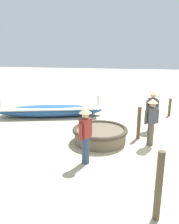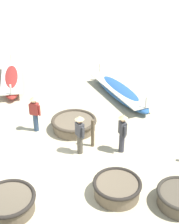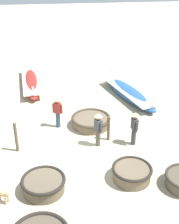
{
  "view_description": "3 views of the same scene",
  "coord_description": "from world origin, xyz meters",
  "px_view_note": "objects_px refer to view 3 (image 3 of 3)",
  "views": [
    {
      "loc": [
        -5.93,
        1.37,
        3.15
      ],
      "look_at": [
        1.91,
        3.18,
        0.97
      ],
      "focal_mm": 35.0,
      "sensor_mm": 36.0,
      "label": 1
    },
    {
      "loc": [
        0.65,
        -9.15,
        7.38
      ],
      "look_at": [
        2.09,
        2.49,
        0.95
      ],
      "focal_mm": 50.0,
      "sensor_mm": 36.0,
      "label": 2
    },
    {
      "loc": [
        -0.34,
        -10.95,
        8.23
      ],
      "look_at": [
        1.32,
        2.53,
        0.9
      ],
      "focal_mm": 50.0,
      "sensor_mm": 36.0,
      "label": 3
    }
  ],
  "objects_px": {
    "coracle_upturned": "(44,184)",
    "long_boat_red_hull": "(129,93)",
    "mooring_post_mid_beach": "(109,128)",
    "fisherman_hauling": "(98,128)",
    "fisherman_standing_left": "(57,110)",
    "coracle_far_left": "(91,121)",
    "long_boat_ochre_hull": "(31,82)",
    "mooring_post_inland": "(16,137)",
    "dog": "(3,194)",
    "coracle_weathered": "(132,173)",
    "fisherman_by_coracle": "(134,126)"
  },
  "relations": [
    {
      "from": "coracle_far_left",
      "to": "dog",
      "type": "bearing_deg",
      "value": -127.63
    },
    {
      "from": "coracle_far_left",
      "to": "coracle_upturned",
      "type": "xyz_separation_m",
      "value": [
        -2.37,
        -4.5,
        0.02
      ]
    },
    {
      "from": "fisherman_standing_left",
      "to": "dog",
      "type": "distance_m",
      "value": 5.52
    },
    {
      "from": "long_boat_red_hull",
      "to": "mooring_post_mid_beach",
      "type": "height_order",
      "value": "mooring_post_mid_beach"
    },
    {
      "from": "mooring_post_inland",
      "to": "fisherman_by_coracle",
      "type": "bearing_deg",
      "value": -1.16
    },
    {
      "from": "fisherman_standing_left",
      "to": "coracle_weathered",
      "type": "bearing_deg",
      "value": -58.15
    },
    {
      "from": "long_boat_red_hull",
      "to": "fisherman_standing_left",
      "type": "bearing_deg",
      "value": -146.04
    },
    {
      "from": "fisherman_standing_left",
      "to": "mooring_post_inland",
      "type": "height_order",
      "value": "fisherman_standing_left"
    },
    {
      "from": "long_boat_red_hull",
      "to": "coracle_weathered",
      "type": "bearing_deg",
      "value": -102.69
    },
    {
      "from": "fisherman_standing_left",
      "to": "long_boat_ochre_hull",
      "type": "bearing_deg",
      "value": 106.01
    },
    {
      "from": "coracle_far_left",
      "to": "mooring_post_inland",
      "type": "bearing_deg",
      "value": -153.63
    },
    {
      "from": "fisherman_by_coracle",
      "to": "dog",
      "type": "relative_size",
      "value": 2.77
    },
    {
      "from": "coracle_weathered",
      "to": "dog",
      "type": "distance_m",
      "value": 4.91
    },
    {
      "from": "long_boat_red_hull",
      "to": "fisherman_by_coracle",
      "type": "bearing_deg",
      "value": -101.24
    },
    {
      "from": "mooring_post_inland",
      "to": "dog",
      "type": "bearing_deg",
      "value": -94.43
    },
    {
      "from": "mooring_post_mid_beach",
      "to": "fisherman_hauling",
      "type": "bearing_deg",
      "value": -143.66
    },
    {
      "from": "fisherman_by_coracle",
      "to": "coracle_far_left",
      "type": "bearing_deg",
      "value": 133.03
    },
    {
      "from": "coracle_far_left",
      "to": "long_boat_ochre_hull",
      "type": "xyz_separation_m",
      "value": [
        -3.22,
        5.55,
        -0.0
      ]
    },
    {
      "from": "coracle_far_left",
      "to": "long_boat_ochre_hull",
      "type": "distance_m",
      "value": 6.42
    },
    {
      "from": "mooring_post_mid_beach",
      "to": "fisherman_by_coracle",
      "type": "bearing_deg",
      "value": -25.19
    },
    {
      "from": "coracle_weathered",
      "to": "fisherman_hauling",
      "type": "bearing_deg",
      "value": 111.21
    },
    {
      "from": "coracle_far_left",
      "to": "long_boat_red_hull",
      "type": "xyz_separation_m",
      "value": [
        2.73,
        3.09,
        0.01
      ]
    },
    {
      "from": "long_boat_ochre_hull",
      "to": "dog",
      "type": "distance_m",
      "value": 10.49
    },
    {
      "from": "coracle_upturned",
      "to": "dog",
      "type": "relative_size",
      "value": 2.81
    },
    {
      "from": "fisherman_by_coracle",
      "to": "dog",
      "type": "xyz_separation_m",
      "value": [
        -5.54,
        -3.06,
        -0.59
      ]
    },
    {
      "from": "dog",
      "to": "mooring_post_mid_beach",
      "type": "distance_m",
      "value": 5.71
    },
    {
      "from": "fisherman_hauling",
      "to": "mooring_post_inland",
      "type": "xyz_separation_m",
      "value": [
        -3.65,
        0.01,
        -0.24
      ]
    },
    {
      "from": "fisherman_standing_left",
      "to": "long_boat_red_hull",
      "type": "bearing_deg",
      "value": 33.96
    },
    {
      "from": "long_boat_red_hull",
      "to": "fisherman_by_coracle",
      "type": "distance_m",
      "value": 5.09
    },
    {
      "from": "long_boat_ochre_hull",
      "to": "mooring_post_inland",
      "type": "distance_m",
      "value": 7.33
    },
    {
      "from": "dog",
      "to": "mooring_post_mid_beach",
      "type": "xyz_separation_m",
      "value": [
        4.46,
        3.57,
        0.25
      ]
    },
    {
      "from": "long_boat_ochre_hull",
      "to": "coracle_weathered",
      "type": "bearing_deg",
      "value": -66.41
    },
    {
      "from": "coracle_upturned",
      "to": "fisherman_hauling",
      "type": "xyz_separation_m",
      "value": [
        2.46,
        2.74,
        0.65
      ]
    },
    {
      "from": "coracle_weathered",
      "to": "long_boat_red_hull",
      "type": "relative_size",
      "value": 0.29
    },
    {
      "from": "coracle_far_left",
      "to": "fisherman_standing_left",
      "type": "height_order",
      "value": "fisherman_standing_left"
    },
    {
      "from": "coracle_weathered",
      "to": "coracle_far_left",
      "type": "relative_size",
      "value": 0.8
    },
    {
      "from": "long_boat_ochre_hull",
      "to": "dog",
      "type": "xyz_separation_m",
      "value": [
        -0.58,
        -10.48,
        0.08
      ]
    },
    {
      "from": "coracle_weathered",
      "to": "coracle_upturned",
      "type": "distance_m",
      "value": 3.44
    },
    {
      "from": "long_boat_ochre_hull",
      "to": "dog",
      "type": "height_order",
      "value": "long_boat_ochre_hull"
    },
    {
      "from": "long_boat_ochre_hull",
      "to": "mooring_post_inland",
      "type": "height_order",
      "value": "mooring_post_inland"
    },
    {
      "from": "coracle_upturned",
      "to": "long_boat_red_hull",
      "type": "height_order",
      "value": "long_boat_red_hull"
    },
    {
      "from": "coracle_far_left",
      "to": "fisherman_by_coracle",
      "type": "relative_size",
      "value": 1.2
    },
    {
      "from": "fisherman_standing_left",
      "to": "fisherman_by_coracle",
      "type": "xyz_separation_m",
      "value": [
        3.41,
        -2.0,
        0.0
      ]
    },
    {
      "from": "mooring_post_inland",
      "to": "mooring_post_mid_beach",
      "type": "relative_size",
      "value": 1.17
    },
    {
      "from": "fisherman_hauling",
      "to": "mooring_post_inland",
      "type": "relative_size",
      "value": 1.16
    },
    {
      "from": "mooring_post_mid_beach",
      "to": "coracle_weathered",
      "type": "bearing_deg",
      "value": -81.9
    },
    {
      "from": "coracle_upturned",
      "to": "fisherman_standing_left",
      "type": "xyz_separation_m",
      "value": [
        0.7,
        4.63,
        0.65
      ]
    },
    {
      "from": "coracle_weathered",
      "to": "fisherman_standing_left",
      "type": "xyz_separation_m",
      "value": [
        -2.73,
        4.4,
        0.64
      ]
    },
    {
      "from": "coracle_far_left",
      "to": "dog",
      "type": "distance_m",
      "value": 6.22
    },
    {
      "from": "fisherman_standing_left",
      "to": "fisherman_hauling",
      "type": "xyz_separation_m",
      "value": [
        1.76,
        -1.9,
        0.0
      ]
    }
  ]
}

